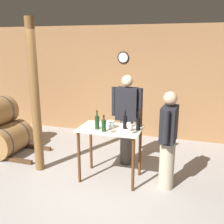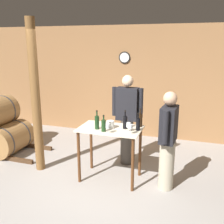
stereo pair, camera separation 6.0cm
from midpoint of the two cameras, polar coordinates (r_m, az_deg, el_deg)
name	(u,v)px [view 2 (the right image)]	position (r m, az deg, el deg)	size (l,w,h in m)	color
ground_plane	(88,196)	(4.24, -4.82, -17.76)	(14.00, 14.00, 0.00)	#9E9993
back_wall	(135,82)	(6.48, 5.20, 6.48)	(8.40, 0.08, 2.70)	#996B42
tasting_table	(110,139)	(4.39, -0.01, -5.92)	(1.04, 0.65, 0.92)	beige
wooden_post	(36,98)	(4.76, -15.96, 2.95)	(0.16, 0.16, 2.70)	brown
wine_bottle_far_left	(97,122)	(4.26, -2.89, -2.20)	(0.07, 0.07, 0.31)	#193819
wine_bottle_left	(104,125)	(4.14, -1.42, -2.90)	(0.07, 0.07, 0.27)	#193819
wine_bottle_center	(125,122)	(4.28, 3.26, -2.15)	(0.07, 0.07, 0.31)	black
wine_bottle_right	(140,120)	(4.41, 6.52, -1.68)	(0.08, 0.08, 0.32)	black
wine_bottle_far_right	(138,124)	(4.21, 6.10, -2.58)	(0.07, 0.07, 0.29)	black
wine_glass_near_left	(108,126)	(4.05, -0.48, -3.08)	(0.07, 0.07, 0.16)	silver
wine_glass_near_center	(129,125)	(4.14, 4.03, -2.89)	(0.07, 0.07, 0.15)	silver
wine_glass_near_right	(130,127)	(4.02, 4.44, -3.24)	(0.07, 0.07, 0.16)	silver
ice_bucket	(110,124)	(4.31, 0.04, -2.73)	(0.13, 0.13, 0.12)	white
person_host	(127,118)	(4.93, 3.66, -1.34)	(0.59, 0.24, 1.72)	#4C4742
person_visitor_with_scarf	(168,139)	(4.17, 12.48, -5.86)	(0.25, 0.59, 1.59)	#B7AD93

